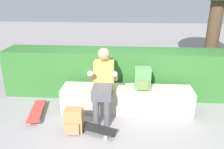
% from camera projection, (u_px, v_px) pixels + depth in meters
% --- Properties ---
extents(ground_plane, '(24.00, 24.00, 0.00)m').
position_uv_depth(ground_plane, '(126.00, 121.00, 3.88)').
color(ground_plane, gray).
extents(bench_main, '(2.36, 0.46, 0.45)m').
position_uv_depth(bench_main, '(126.00, 99.00, 4.15)').
color(bench_main, '#B3AF9B').
rests_on(bench_main, ground).
extents(person_skater, '(0.49, 0.62, 1.20)m').
position_uv_depth(person_skater, '(103.00, 82.00, 3.82)').
color(person_skater, gold).
rests_on(person_skater, ground).
extents(skateboard_near_person, '(0.82, 0.45, 0.09)m').
position_uv_depth(skateboard_near_person, '(92.00, 128.00, 3.56)').
color(skateboard_near_person, black).
rests_on(skateboard_near_person, ground).
extents(skateboard_beside_bench, '(0.35, 0.82, 0.09)m').
position_uv_depth(skateboard_beside_bench, '(37.00, 111.00, 4.05)').
color(skateboard_beside_bench, '#BC3833').
rests_on(skateboard_beside_bench, ground).
extents(backpack_on_bench, '(0.28, 0.23, 0.40)m').
position_uv_depth(backpack_on_bench, '(143.00, 79.00, 3.97)').
color(backpack_on_bench, '#51894C').
rests_on(backpack_on_bench, bench_main).
extents(backpack_on_ground, '(0.28, 0.23, 0.40)m').
position_uv_depth(backpack_on_ground, '(74.00, 121.00, 3.52)').
color(backpack_on_ground, '#A37A47').
rests_on(backpack_on_ground, ground).
extents(hedge_row, '(5.08, 0.65, 0.96)m').
position_uv_depth(hedge_row, '(127.00, 73.00, 4.72)').
color(hedge_row, '#2E642A').
rests_on(hedge_row, ground).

